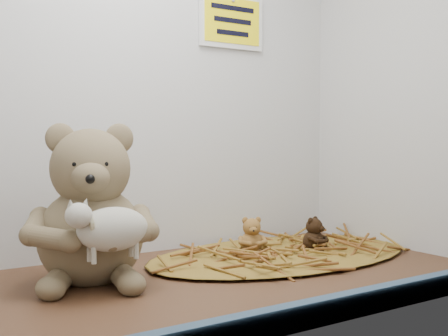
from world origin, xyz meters
TOP-DOWN VIEW (x-y plane):
  - alcove_shell at (0.00, 9.00)cm, footprint 120.40×60.20cm
  - front_rail at (0.00, -28.80)cm, footprint 119.28×2.20cm
  - straw_bed at (30.54, 9.61)cm, footprint 65.09×37.79cm
  - main_teddy at (-12.90, 10.87)cm, footprint 30.29×31.07cm
  - toy_lamb at (-12.90, 0.52)cm, footprint 15.97×9.74cm
  - mini_teddy_tan at (23.88, 12.22)cm, footprint 8.87×9.02cm
  - mini_teddy_brown at (37.21, 7.01)cm, footprint 8.35×8.52cm
  - wall_sign at (30.00, 29.40)cm, footprint 16.00×1.20cm

SIDE VIEW (x-z plane):
  - straw_bed at x=30.54cm, z-range 0.00..1.26cm
  - front_rail at x=0.00cm, z-range 0.00..3.60cm
  - mini_teddy_brown at x=37.21cm, z-range 1.26..8.89cm
  - mini_teddy_tan at x=23.88cm, z-range 1.26..9.29cm
  - toy_lamb at x=-12.90cm, z-range 5.97..16.29cm
  - main_teddy at x=-12.90cm, z-range 0.00..28.88cm
  - alcove_shell at x=0.00cm, z-range -0.20..90.20cm
  - wall_sign at x=30.00cm, z-range 49.50..60.50cm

